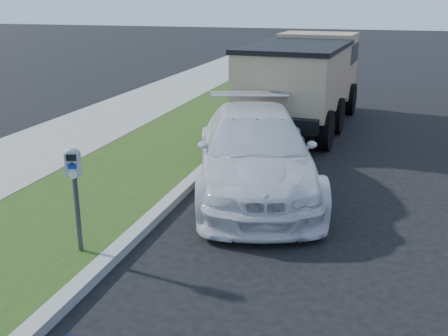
# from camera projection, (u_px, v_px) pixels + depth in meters

# --- Properties ---
(ground) EXTENTS (120.00, 120.00, 0.00)m
(ground) POSITION_uv_depth(u_px,v_px,m) (295.00, 260.00, 7.79)
(ground) COLOR black
(ground) RESTS_ON ground
(streetside) EXTENTS (6.12, 50.00, 0.15)m
(streetside) POSITION_uv_depth(u_px,v_px,m) (50.00, 178.00, 11.11)
(streetside) COLOR gray
(streetside) RESTS_ON ground
(parking_meter) EXTENTS (0.25, 0.20, 1.57)m
(parking_meter) POSITION_uv_depth(u_px,v_px,m) (74.00, 177.00, 7.46)
(parking_meter) COLOR #3F4247
(parking_meter) RESTS_ON ground
(white_wagon) EXTENTS (3.76, 5.94, 1.60)m
(white_wagon) POSITION_uv_depth(u_px,v_px,m) (256.00, 151.00, 10.48)
(white_wagon) COLOR silver
(white_wagon) RESTS_ON ground
(dump_truck) EXTENTS (3.05, 6.80, 2.60)m
(dump_truck) POSITION_uv_depth(u_px,v_px,m) (304.00, 76.00, 15.76)
(dump_truck) COLOR black
(dump_truck) RESTS_ON ground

